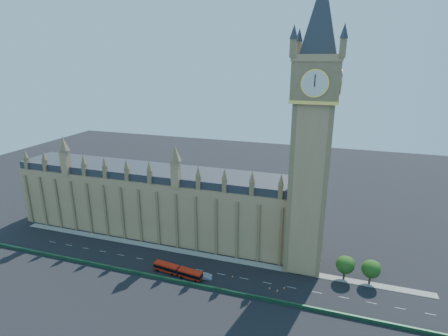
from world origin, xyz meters
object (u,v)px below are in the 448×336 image
(car_silver, at_px, (206,278))
(car_white, at_px, (207,275))
(red_bus, at_px, (178,271))
(car_grey, at_px, (188,272))

(car_silver, distance_m, car_white, 1.83)
(car_silver, bearing_deg, red_bus, 87.89)
(car_grey, relative_size, car_white, 1.00)
(car_silver, height_order, car_white, car_silver)
(red_bus, relative_size, car_grey, 4.54)
(car_grey, xyz_separation_m, car_white, (6.81, 0.77, -0.10))
(car_grey, relative_size, car_silver, 1.00)
(car_grey, distance_m, car_white, 6.85)
(red_bus, distance_m, car_white, 10.05)
(car_white, bearing_deg, red_bus, 100.52)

